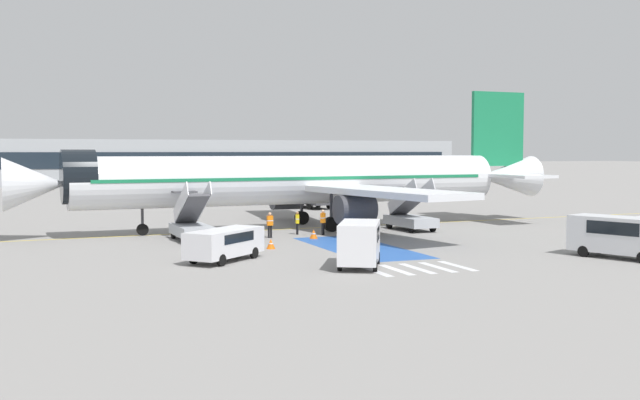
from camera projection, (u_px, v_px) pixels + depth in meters
name	position (u px, v px, depth m)	size (l,w,h in m)	color
ground_plane	(303.00, 229.00, 57.96)	(600.00, 600.00, 0.00)	gray
apron_leadline_yellow	(296.00, 229.00, 58.33)	(0.20, 77.91, 0.01)	gold
apron_stand_patch_blue	(359.00, 247.00, 47.09)	(4.64, 12.38, 0.01)	#2856A8
apron_walkway_bar_0	(375.00, 271.00, 37.76)	(0.44, 3.60, 0.01)	silver
apron_walkway_bar_1	(396.00, 270.00, 38.19)	(0.44, 3.60, 0.01)	silver
apron_walkway_bar_2	(417.00, 268.00, 38.61)	(0.44, 3.60, 0.01)	silver
apron_walkway_bar_3	(438.00, 267.00, 39.04)	(0.44, 3.60, 0.01)	silver
apron_walkway_bar_4	(458.00, 266.00, 39.46)	(0.44, 3.60, 0.01)	silver
airliner	(304.00, 180.00, 58.34)	(43.79, 32.23, 11.18)	silver
boarding_stairs_forward	(192.00, 226.00, 50.53)	(2.41, 5.31, 4.09)	#ADB2BA
boarding_stairs_aft	(410.00, 217.00, 57.22)	(2.41, 5.31, 4.06)	#ADB2BA
fuel_tanker	(305.00, 190.00, 80.33)	(3.87, 9.72, 3.56)	#38383D
service_van_1	(225.00, 242.00, 41.14)	(5.17, 4.94, 1.76)	silver
service_van_2	(359.00, 241.00, 38.91)	(3.69, 4.63, 2.36)	silver
service_van_3	(621.00, 234.00, 42.16)	(3.97, 5.92, 2.35)	silver
ground_crew_0	(297.00, 221.00, 54.20)	(0.30, 0.46, 1.68)	black
ground_crew_1	(323.00, 220.00, 53.79)	(0.47, 0.46, 1.85)	black
ground_crew_2	(270.00, 223.00, 52.08)	(0.44, 0.24, 1.79)	black
ground_crew_3	(361.00, 219.00, 56.50)	(0.49, 0.41, 1.59)	#2D2D33
traffic_cone_0	(271.00, 244.00, 46.34)	(0.55, 0.55, 0.62)	orange
traffic_cone_1	(314.00, 234.00, 51.72)	(0.58, 0.58, 0.64)	orange
terminal_building	(156.00, 162.00, 136.64)	(116.76, 12.10, 8.03)	#9EA3A8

